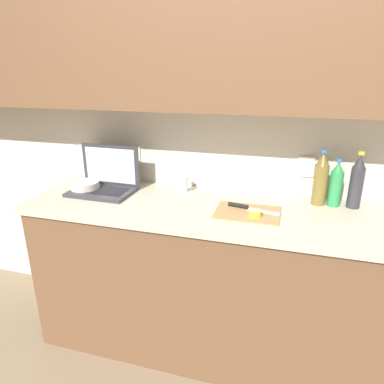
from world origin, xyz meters
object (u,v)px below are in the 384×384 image
at_px(laptop, 105,181).
at_px(bottle_water_clear, 321,180).
at_px(knife, 245,207).
at_px(bottle_oil_tall, 336,184).
at_px(bowl_white, 85,187).
at_px(lemon_half_cut, 256,213).
at_px(bottle_green_soda, 357,182).
at_px(paper_towel_roll, 87,164).
at_px(measuring_cup, 181,183).
at_px(cutting_board, 248,213).

height_order(laptop, bottle_water_clear, bottle_water_clear).
height_order(knife, bottle_water_clear, bottle_water_clear).
relative_size(laptop, bottle_oil_tall, 1.45).
bearing_deg(bowl_white, laptop, 23.17).
bearing_deg(lemon_half_cut, laptop, 170.41).
height_order(bottle_green_soda, bottle_oil_tall, bottle_green_soda).
xyz_separation_m(knife, bottle_green_soda, (0.56, 0.20, 0.13)).
relative_size(bottle_water_clear, paper_towel_roll, 1.27).
xyz_separation_m(bottle_green_soda, measuring_cup, (-0.97, -0.01, -0.09)).
bearing_deg(lemon_half_cut, bottle_green_soda, 30.16).
relative_size(bottle_green_soda, paper_towel_roll, 1.27).
distance_m(cutting_board, paper_towel_roll, 1.13).
height_order(cutting_board, bottle_oil_tall, bottle_oil_tall).
xyz_separation_m(lemon_half_cut, bottle_green_soda, (0.49, 0.29, 0.12)).
distance_m(lemon_half_cut, bottle_oil_tall, 0.50).
bearing_deg(lemon_half_cut, measuring_cup, 149.72).
bearing_deg(laptop, lemon_half_cut, -8.48).
relative_size(bottle_water_clear, measuring_cup, 2.86).
height_order(knife, measuring_cup, measuring_cup).
bearing_deg(cutting_board, knife, 117.68).
height_order(laptop, measuring_cup, laptop).
bearing_deg(bowl_white, measuring_cup, 17.10).
height_order(lemon_half_cut, bottle_oil_tall, bottle_oil_tall).
distance_m(bottle_green_soda, paper_towel_roll, 1.63).
bearing_deg(measuring_cup, bottle_water_clear, 0.38).
bearing_deg(bottle_water_clear, cutting_board, -145.77).
xyz_separation_m(cutting_board, knife, (-0.02, 0.04, 0.01)).
xyz_separation_m(knife, bottle_water_clear, (0.38, 0.20, 0.13)).
bearing_deg(measuring_cup, bottle_oil_tall, 0.34).
height_order(lemon_half_cut, paper_towel_roll, paper_towel_roll).
distance_m(lemon_half_cut, paper_towel_roll, 1.18).
bearing_deg(cutting_board, bottle_oil_tall, 29.06).
relative_size(laptop, bowl_white, 2.25).
xyz_separation_m(bottle_green_soda, bottle_oil_tall, (-0.10, 0.00, -0.02)).
bearing_deg(knife, bottle_water_clear, 38.67).
distance_m(cutting_board, knife, 0.05).
distance_m(knife, lemon_half_cut, 0.11).
distance_m(knife, bowl_white, 0.98).
bearing_deg(cutting_board, lemon_half_cut, -44.07).
distance_m(laptop, bowl_white, 0.13).
bearing_deg(bowl_white, lemon_half_cut, -5.91).
xyz_separation_m(bottle_oil_tall, bowl_white, (-1.44, -0.18, -0.09)).
bearing_deg(bottle_green_soda, paper_towel_roll, 179.77).
bearing_deg(cutting_board, paper_towel_roll, 167.16).
bearing_deg(bottle_green_soda, lemon_half_cut, -149.84).
height_order(cutting_board, paper_towel_roll, paper_towel_roll).
distance_m(cutting_board, measuring_cup, 0.50).
xyz_separation_m(lemon_half_cut, paper_towel_roll, (-1.14, 0.29, 0.10)).
relative_size(knife, bottle_water_clear, 0.91).
height_order(cutting_board, lemon_half_cut, lemon_half_cut).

